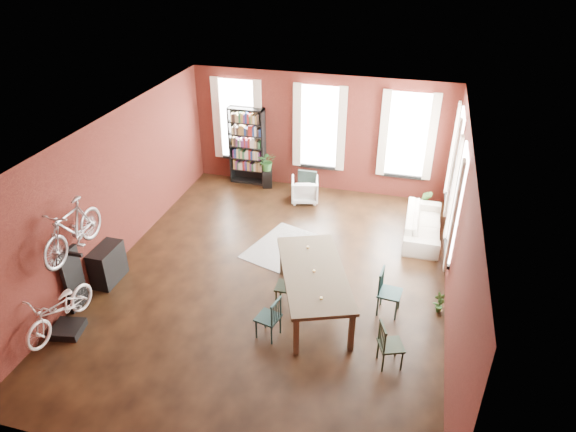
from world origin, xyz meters
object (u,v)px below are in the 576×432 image
(dining_chair_b, at_px, (286,286))
(bike_trainer, at_px, (68,329))
(dining_table, at_px, (313,290))
(console_table, at_px, (108,264))
(cream_sofa, at_px, (424,221))
(bookshelf, at_px, (247,146))
(dining_chair_c, at_px, (391,345))
(dining_chair_d, at_px, (390,293))
(dining_chair_a, at_px, (268,317))
(white_armchair, at_px, (305,189))
(plant_stand, at_px, (267,178))
(bicycle_floor, at_px, (55,292))

(dining_chair_b, distance_m, bike_trainer, 4.09)
(dining_table, xyz_separation_m, console_table, (-4.30, -0.24, -0.03))
(dining_table, height_order, cream_sofa, dining_table)
(dining_chair_b, distance_m, bookshelf, 5.60)
(dining_chair_c, bearing_deg, bookshelf, 15.75)
(dining_chair_c, relative_size, dining_chair_d, 0.91)
(dining_table, height_order, dining_chair_a, dining_table)
(bookshelf, bearing_deg, cream_sofa, -18.95)
(dining_chair_d, distance_m, white_armchair, 4.79)
(dining_chair_b, relative_size, white_armchair, 1.20)
(bike_trainer, bearing_deg, console_table, 94.36)
(bookshelf, distance_m, console_table, 5.40)
(dining_chair_b, height_order, dining_chair_c, dining_chair_b)
(dining_chair_b, distance_m, plant_stand, 5.16)
(dining_chair_a, bearing_deg, bookshelf, -144.69)
(cream_sofa, bearing_deg, dining_table, 149.33)
(dining_chair_c, distance_m, console_table, 5.92)
(dining_chair_d, xyz_separation_m, bookshelf, (-4.43, 4.71, 0.63))
(console_table, bearing_deg, white_armchair, 55.41)
(cream_sofa, xyz_separation_m, console_table, (-6.23, -3.50, -0.01))
(dining_chair_c, distance_m, cream_sofa, 4.37)
(dining_table, distance_m, dining_chair_a, 1.14)
(dining_chair_a, distance_m, bike_trainer, 3.69)
(cream_sofa, xyz_separation_m, bicycle_floor, (-6.12, -5.14, 0.55))
(dining_chair_c, height_order, plant_stand, dining_chair_c)
(white_armchair, bearing_deg, dining_chair_c, 103.74)
(console_table, relative_size, plant_stand, 1.53)
(cream_sofa, bearing_deg, console_table, 119.33)
(dining_table, relative_size, bookshelf, 1.15)
(dining_table, bearing_deg, plant_stand, 95.12)
(cream_sofa, height_order, bike_trainer, cream_sofa)
(dining_table, height_order, bicycle_floor, bicycle_floor)
(dining_chair_d, height_order, cream_sofa, dining_chair_d)
(dining_chair_c, xyz_separation_m, plant_stand, (-3.96, 5.89, -0.16))
(dining_chair_a, relative_size, plant_stand, 1.62)
(dining_chair_a, height_order, plant_stand, dining_chair_a)
(dining_chair_c, xyz_separation_m, cream_sofa, (0.37, 4.35, -0.02))
(plant_stand, bearing_deg, dining_chair_b, -68.85)
(bookshelf, relative_size, white_armchair, 3.09)
(bookshelf, height_order, white_armchair, bookshelf)
(dining_chair_c, distance_m, bookshelf, 7.62)
(dining_chair_d, height_order, bookshelf, bookshelf)
(dining_chair_d, distance_m, bicycle_floor, 6.02)
(dining_chair_a, distance_m, white_armchair, 5.26)
(bike_trainer, bearing_deg, plant_stand, 75.02)
(dining_chair_c, height_order, cream_sofa, dining_chair_c)
(dining_chair_b, height_order, plant_stand, dining_chair_b)
(cream_sofa, bearing_deg, dining_chair_c, 175.16)
(bike_trainer, bearing_deg, dining_table, 23.86)
(bicycle_floor, bearing_deg, dining_chair_a, 19.60)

